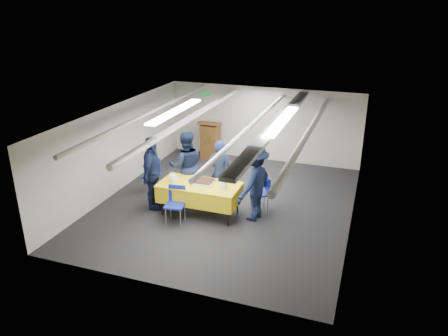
# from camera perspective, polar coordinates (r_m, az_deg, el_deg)

# --- Properties ---
(ground) EXTENTS (7.00, 7.00, 0.00)m
(ground) POSITION_cam_1_polar(r_m,az_deg,el_deg) (10.92, 0.31, -4.77)
(ground) COLOR black
(ground) RESTS_ON ground
(room_shell) EXTENTS (6.00, 7.00, 2.30)m
(room_shell) POSITION_cam_1_polar(r_m,az_deg,el_deg) (10.59, 1.53, 4.92)
(room_shell) COLOR beige
(room_shell) RESTS_ON ground
(serving_table) EXTENTS (1.89, 0.93, 0.77)m
(serving_table) POSITION_cam_1_polar(r_m,az_deg,el_deg) (10.24, -3.20, -3.20)
(serving_table) COLOR black
(serving_table) RESTS_ON ground
(sheet_cake) EXTENTS (0.51, 0.39, 0.09)m
(sheet_cake) POSITION_cam_1_polar(r_m,az_deg,el_deg) (10.18, -2.81, -1.79)
(sheet_cake) COLOR white
(sheet_cake) RESTS_ON serving_table
(plate_stack_left) EXTENTS (0.21, 0.21, 0.16)m
(plate_stack_left) POSITION_cam_1_polar(r_m,az_deg,el_deg) (10.34, -6.67, -1.36)
(plate_stack_left) COLOR white
(plate_stack_left) RESTS_ON serving_table
(plate_stack_right) EXTENTS (0.20, 0.20, 0.17)m
(plate_stack_right) POSITION_cam_1_polar(r_m,az_deg,el_deg) (9.88, -0.11, -2.28)
(plate_stack_right) COLOR white
(plate_stack_right) RESTS_ON serving_table
(podium) EXTENTS (0.62, 0.53, 1.25)m
(podium) POSITION_cam_1_polar(r_m,az_deg,el_deg) (13.87, -1.81, 3.75)
(podium) COLOR brown
(podium) RESTS_ON ground
(chair_near) EXTENTS (0.47, 0.47, 0.87)m
(chair_near) POSITION_cam_1_polar(r_m,az_deg,el_deg) (9.96, -6.28, -4.23)
(chair_near) COLOR gray
(chair_near) RESTS_ON ground
(chair_right) EXTENTS (0.57, 0.57, 0.87)m
(chair_right) POSITION_cam_1_polar(r_m,az_deg,el_deg) (10.47, 5.12, -2.85)
(chair_right) COLOR gray
(chair_right) RESTS_ON ground
(chair_left) EXTENTS (0.49, 0.49, 0.87)m
(chair_left) POSITION_cam_1_polar(r_m,az_deg,el_deg) (11.67, -9.39, -0.45)
(chair_left) COLOR gray
(chair_left) RESTS_ON ground
(sailor_a) EXTENTS (0.65, 0.48, 1.66)m
(sailor_a) POSITION_cam_1_polar(r_m,az_deg,el_deg) (10.62, -0.56, -0.64)
(sailor_a) COLOR black
(sailor_a) RESTS_ON ground
(sailor_b) EXTENTS (1.09, 1.02, 1.79)m
(sailor_b) POSITION_cam_1_polar(r_m,az_deg,el_deg) (10.93, -4.98, 0.28)
(sailor_b) COLOR black
(sailor_b) RESTS_ON ground
(sailor_c) EXTENTS (0.66, 1.13, 1.81)m
(sailor_c) POSITION_cam_1_polar(r_m,az_deg,el_deg) (10.54, -9.37, -0.69)
(sailor_c) COLOR black
(sailor_c) RESTS_ON ground
(sailor_d) EXTENTS (0.95, 1.30, 1.81)m
(sailor_d) POSITION_cam_1_polar(r_m,az_deg,el_deg) (9.92, 3.95, -1.89)
(sailor_d) COLOR black
(sailor_d) RESTS_ON ground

